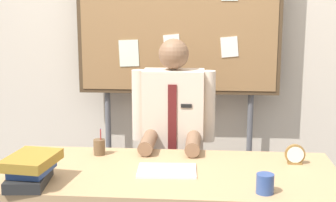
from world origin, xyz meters
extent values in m
cube|color=beige|center=(0.00, 1.29, 1.35)|extent=(6.40, 0.08, 2.70)
cube|color=tan|center=(0.00, 0.00, 0.73)|extent=(1.89, 0.79, 0.05)
cube|color=beige|center=(0.00, 0.63, 0.83)|extent=(0.40, 0.22, 0.78)
sphere|color=brown|center=(0.00, 0.63, 1.33)|extent=(0.20, 0.20, 0.20)
cylinder|color=beige|center=(-0.23, 0.61, 0.99)|extent=(0.09, 0.09, 0.47)
cylinder|color=beige|center=(0.23, 0.61, 0.99)|extent=(0.09, 0.09, 0.47)
cylinder|color=brown|center=(-0.14, 0.37, 0.80)|extent=(0.09, 0.30, 0.09)
cylinder|color=brown|center=(0.14, 0.37, 0.80)|extent=(0.09, 0.30, 0.09)
cube|color=#591919|center=(0.00, 0.51, 0.89)|extent=(0.06, 0.01, 0.51)
cube|color=black|center=(0.09, 0.51, 1.01)|extent=(0.07, 0.01, 0.02)
cube|color=#4C3823|center=(0.00, 1.09, 1.55)|extent=(1.51, 0.05, 1.15)
cube|color=olive|center=(0.00, 1.08, 1.55)|extent=(1.45, 0.04, 1.09)
cylinder|color=#59595E|center=(-0.55, 1.12, 0.51)|extent=(0.04, 0.04, 1.01)
cylinder|color=#59595E|center=(0.55, 1.12, 0.51)|extent=(0.04, 0.04, 1.01)
cube|color=white|center=(0.38, 1.06, 1.34)|extent=(0.14, 0.00, 0.16)
cube|color=white|center=(-0.04, 1.06, 1.33)|extent=(0.14, 0.00, 0.20)
cube|color=silver|center=(-0.37, 1.06, 1.29)|extent=(0.15, 0.00, 0.20)
cube|color=#262626|center=(-0.67, -0.26, 0.78)|extent=(0.21, 0.31, 0.05)
cube|color=#2D4C99|center=(-0.65, -0.24, 0.83)|extent=(0.18, 0.25, 0.04)
cube|color=olive|center=(-0.65, -0.25, 0.87)|extent=(0.25, 0.32, 0.05)
cube|color=silver|center=(0.01, -0.02, 0.76)|extent=(0.33, 0.24, 0.01)
cylinder|color=olive|center=(0.72, 0.17, 0.81)|extent=(0.11, 0.02, 0.11)
cylinder|color=white|center=(0.72, 0.16, 0.81)|extent=(0.09, 0.00, 0.09)
cube|color=olive|center=(0.72, 0.17, 0.76)|extent=(0.08, 0.04, 0.01)
cylinder|color=#334C8C|center=(0.51, -0.28, 0.80)|extent=(0.09, 0.09, 0.10)
cylinder|color=brown|center=(-0.42, 0.25, 0.80)|extent=(0.07, 0.07, 0.09)
cylinder|color=#263399|center=(-0.41, 0.26, 0.84)|extent=(0.01, 0.01, 0.15)
cylinder|color=maroon|center=(-0.41, 0.24, 0.84)|extent=(0.01, 0.01, 0.15)
camera|label=1|loc=(0.23, -2.52, 1.64)|focal=51.91mm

